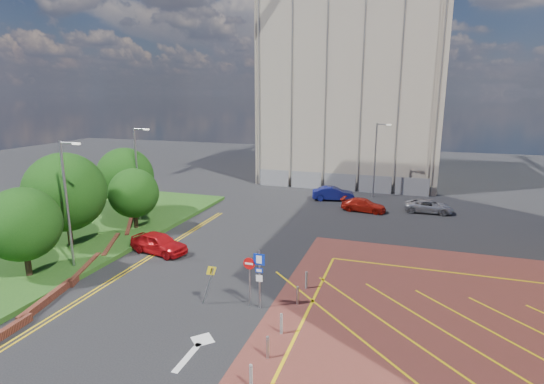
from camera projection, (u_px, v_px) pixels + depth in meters
The scene contains 19 objects.
ground at pixel (244, 316), 21.58m from camera, with size 140.00×140.00×0.00m, color black.
grass_bed at pixel (55, 239), 32.53m from camera, with size 14.00×32.00×0.30m, color #214E19.
retaining_wall at pixel (83, 268), 26.95m from camera, with size 6.06×20.33×0.40m.
tree_a at pixel (22, 224), 25.01m from camera, with size 4.40×4.40×5.41m.
tree_b at pixel (65, 192), 29.92m from camera, with size 5.60×5.60×6.74m.
tree_c at pixel (134, 193), 34.19m from camera, with size 4.00×4.00×4.90m.
tree_d at pixel (125, 176), 37.72m from camera, with size 5.00×5.00×6.08m.
lamp_left_near at pixel (67, 199), 26.12m from camera, with size 1.53×0.16×8.00m.
lamp_left_far at pixel (138, 170), 35.98m from camera, with size 1.53×0.16×8.00m.
lamp_back at pixel (376, 157), 45.28m from camera, with size 1.53×0.16×8.00m.
sign_cluster at pixel (256, 273), 21.96m from camera, with size 1.17×0.12×3.20m.
warning_sign at pixel (209, 280), 22.35m from camera, with size 0.82×0.43×2.24m.
bollard_row at pixel (277, 332), 19.23m from camera, with size 0.14×11.14×0.90m.
construction_building at pixel (355, 94), 56.11m from camera, with size 21.20×19.20×22.00m, color #B8AA96.
construction_fence at pixel (348, 183), 48.82m from camera, with size 21.60×0.06×2.00m, color gray.
car_red_left at pixel (159, 243), 29.92m from camera, with size 1.75×4.34×1.48m, color red.
car_blue_back at pixel (333, 194), 44.75m from camera, with size 1.52×4.36×1.44m, color navy.
car_red_back at pixel (364, 205), 40.55m from camera, with size 1.72×4.23×1.23m, color red.
car_silver_back at pixel (429, 206), 40.15m from camera, with size 2.03×4.40×1.22m, color #A4A3AA.
Camera 1 is at (7.44, -18.17, 11.05)m, focal length 28.00 mm.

